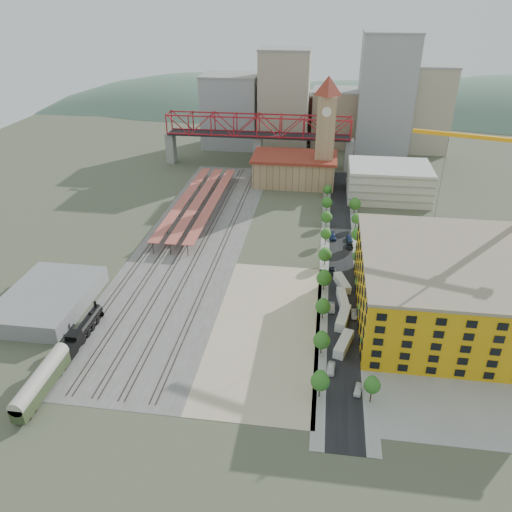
# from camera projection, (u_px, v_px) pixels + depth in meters

# --- Properties ---
(ground) EXTENTS (400.00, 400.00, 0.00)m
(ground) POSITION_uv_depth(u_px,v_px,m) (291.00, 271.00, 158.93)
(ground) COLOR #474C38
(ground) RESTS_ON ground
(ballast_strip) EXTENTS (36.00, 165.00, 0.06)m
(ballast_strip) POSITION_uv_depth(u_px,v_px,m) (194.00, 240.00, 178.62)
(ballast_strip) COLOR #605E59
(ballast_strip) RESTS_ON ground
(dirt_lot) EXTENTS (28.00, 67.00, 0.06)m
(dirt_lot) POSITION_uv_depth(u_px,v_px,m) (266.00, 328.00, 131.90)
(dirt_lot) COLOR tan
(dirt_lot) RESTS_ON ground
(street_asphalt) EXTENTS (12.00, 170.00, 0.06)m
(street_asphalt) POSITION_uv_depth(u_px,v_px,m) (341.00, 252.00, 170.05)
(street_asphalt) COLOR black
(street_asphalt) RESTS_ON ground
(sidewalk_west) EXTENTS (3.00, 170.00, 0.04)m
(sidewalk_west) POSITION_uv_depth(u_px,v_px,m) (325.00, 251.00, 170.73)
(sidewalk_west) COLOR gray
(sidewalk_west) RESTS_ON ground
(sidewalk_east) EXTENTS (3.00, 170.00, 0.04)m
(sidewalk_east) POSITION_uv_depth(u_px,v_px,m) (357.00, 253.00, 169.38)
(sidewalk_east) COLOR gray
(sidewalk_east) RESTS_ON ground
(construction_pad) EXTENTS (50.00, 90.00, 0.06)m
(construction_pad) POSITION_uv_depth(u_px,v_px,m) (450.00, 318.00, 135.93)
(construction_pad) COLOR gray
(construction_pad) RESTS_ON ground
(rail_tracks) EXTENTS (26.56, 160.00, 0.18)m
(rail_tracks) POSITION_uv_depth(u_px,v_px,m) (189.00, 239.00, 178.78)
(rail_tracks) COLOR #382B23
(rail_tracks) RESTS_ON ground
(platform_canopies) EXTENTS (16.00, 80.00, 4.12)m
(platform_canopies) POSITION_uv_depth(u_px,v_px,m) (199.00, 200.00, 201.38)
(platform_canopies) COLOR #C15F4A
(platform_canopies) RESTS_ON ground
(station_hall) EXTENTS (38.00, 24.00, 13.10)m
(station_hall) POSITION_uv_depth(u_px,v_px,m) (294.00, 169.00, 228.02)
(station_hall) COLOR tan
(station_hall) RESTS_ON ground
(clock_tower) EXTENTS (12.00, 12.00, 52.00)m
(clock_tower) POSITION_uv_depth(u_px,v_px,m) (326.00, 122.00, 214.29)
(clock_tower) COLOR tan
(clock_tower) RESTS_ON ground
(parking_garage) EXTENTS (34.00, 26.00, 14.00)m
(parking_garage) POSITION_uv_depth(u_px,v_px,m) (388.00, 181.00, 212.35)
(parking_garage) COLOR silver
(parking_garage) RESTS_ON ground
(truss_bridge) EXTENTS (94.00, 9.60, 25.60)m
(truss_bridge) POSITION_uv_depth(u_px,v_px,m) (258.00, 129.00, 244.81)
(truss_bridge) COLOR gray
(truss_bridge) RESTS_ON ground
(construction_building) EXTENTS (44.60, 50.60, 18.80)m
(construction_building) POSITION_uv_depth(u_px,v_px,m) (444.00, 288.00, 131.87)
(construction_building) COLOR gold
(construction_building) RESTS_ON ground
(warehouse) EXTENTS (22.00, 32.00, 5.00)m
(warehouse) POSITION_uv_depth(u_px,v_px,m) (48.00, 299.00, 139.65)
(warehouse) COLOR gray
(warehouse) RESTS_ON ground
(street_trees) EXTENTS (15.40, 124.40, 8.00)m
(street_trees) POSITION_uv_depth(u_px,v_px,m) (341.00, 266.00, 161.33)
(street_trees) COLOR #2C6A1F
(street_trees) RESTS_ON ground
(skyline) EXTENTS (133.00, 46.00, 60.00)m
(skyline) POSITION_uv_depth(u_px,v_px,m) (326.00, 107.00, 271.56)
(skyline) COLOR #9EA0A3
(skyline) RESTS_ON ground
(distant_hills) EXTENTS (647.00, 264.00, 227.00)m
(distant_hills) POSITION_uv_depth(u_px,v_px,m) (366.00, 204.00, 417.94)
(distant_hills) COLOR #4C6B59
(distant_hills) RESTS_ON ground
(locomotive) EXTENTS (3.12, 24.04, 6.01)m
(locomotive) POSITION_uv_depth(u_px,v_px,m) (81.00, 332.00, 126.54)
(locomotive) COLOR black
(locomotive) RESTS_ON ground
(coach) EXTENTS (3.45, 20.04, 6.29)m
(coach) POSITION_uv_depth(u_px,v_px,m) (41.00, 381.00, 109.09)
(coach) COLOR #29351D
(coach) RESTS_ON ground
(site_trailer_a) EXTENTS (5.32, 10.07, 2.67)m
(site_trailer_a) POSITION_uv_depth(u_px,v_px,m) (344.00, 344.00, 123.85)
(site_trailer_a) COLOR silver
(site_trailer_a) RESTS_ON ground
(site_trailer_b) EXTENTS (4.50, 10.43, 2.77)m
(site_trailer_b) POSITION_uv_depth(u_px,v_px,m) (343.00, 318.00, 133.55)
(site_trailer_b) COLOR silver
(site_trailer_b) RESTS_ON ground
(site_trailer_c) EXTENTS (3.52, 9.32, 2.49)m
(site_trailer_c) POSITION_uv_depth(u_px,v_px,m) (342.00, 299.00, 142.15)
(site_trailer_c) COLOR silver
(site_trailer_c) RESTS_ON ground
(site_trailer_d) EXTENTS (5.22, 9.78, 2.59)m
(site_trailer_d) POSITION_uv_depth(u_px,v_px,m) (342.00, 283.00, 149.59)
(site_trailer_d) COLOR silver
(site_trailer_d) RESTS_ON ground
(car_0) EXTENTS (2.26, 4.83, 1.60)m
(car_0) POSITION_uv_depth(u_px,v_px,m) (331.00, 369.00, 116.61)
(car_0) COLOR white
(car_0) RESTS_ON ground
(car_1) EXTENTS (1.91, 4.96, 1.61)m
(car_1) POSITION_uv_depth(u_px,v_px,m) (332.00, 308.00, 138.99)
(car_1) COLOR #939297
(car_1) RESTS_ON ground
(car_2) EXTENTS (2.57, 5.06, 1.37)m
(car_2) POSITION_uv_depth(u_px,v_px,m) (332.00, 271.00, 157.05)
(car_2) COLOR black
(car_2) RESTS_ON ground
(car_3) EXTENTS (3.11, 5.79, 1.59)m
(car_3) POSITION_uv_depth(u_px,v_px,m) (332.00, 236.00, 179.10)
(car_3) COLOR navy
(car_3) RESTS_ON ground
(car_4) EXTENTS (2.37, 4.40, 1.42)m
(car_4) POSITION_uv_depth(u_px,v_px,m) (358.00, 390.00, 110.55)
(car_4) COLOR white
(car_4) RESTS_ON ground
(car_5) EXTENTS (1.83, 4.61, 1.49)m
(car_5) POSITION_uv_depth(u_px,v_px,m) (354.00, 314.00, 136.31)
(car_5) COLOR #96959A
(car_5) RESTS_ON ground
(car_6) EXTENTS (2.33, 4.98, 1.38)m
(car_6) POSITION_uv_depth(u_px,v_px,m) (350.00, 246.00, 172.86)
(car_6) COLOR black
(car_6) RESTS_ON ground
(car_7) EXTENTS (2.65, 4.88, 1.34)m
(car_7) POSITION_uv_depth(u_px,v_px,m) (349.00, 239.00, 177.48)
(car_7) COLOR navy
(car_7) RESTS_ON ground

